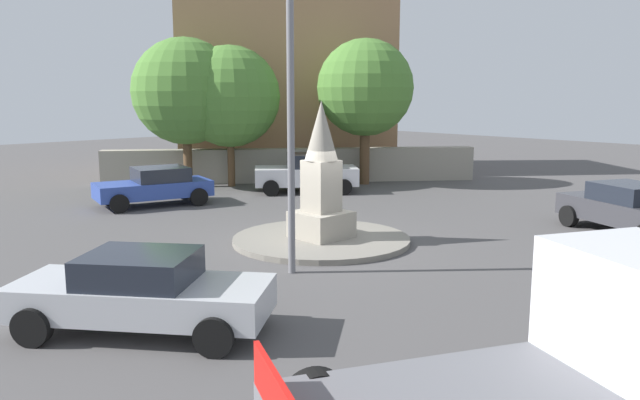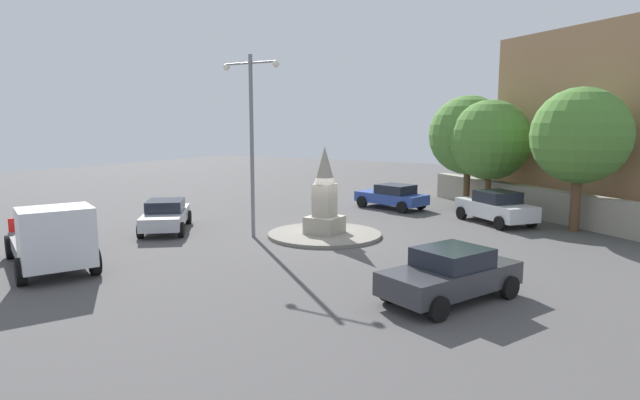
% 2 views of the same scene
% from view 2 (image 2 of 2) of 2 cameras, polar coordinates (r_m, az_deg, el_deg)
% --- Properties ---
extents(ground_plane, '(80.00, 80.00, 0.00)m').
position_cam_2_polar(ground_plane, '(22.67, 0.49, -3.88)').
color(ground_plane, '#4F4C4C').
extents(traffic_island, '(4.80, 4.80, 0.14)m').
position_cam_2_polar(traffic_island, '(22.66, 0.49, -3.70)').
color(traffic_island, gray).
rests_on(traffic_island, ground).
extents(monument, '(1.35, 1.35, 3.66)m').
position_cam_2_polar(monument, '(22.38, 0.49, 0.32)').
color(monument, '#9E9687').
rests_on(monument, traffic_island).
extents(streetlamp, '(2.79, 0.28, 7.49)m').
position_cam_2_polar(streetlamp, '(22.19, -7.32, 7.59)').
color(streetlamp, slate).
rests_on(streetlamp, ground).
extents(car_silver_parked_left, '(3.98, 4.39, 1.37)m').
position_cam_2_polar(car_silver_parked_left, '(24.67, -16.15, -1.54)').
color(car_silver_parked_left, '#B7BABF').
rests_on(car_silver_parked_left, ground).
extents(car_dark_grey_waiting, '(3.18, 4.43, 1.45)m').
position_cam_2_polar(car_dark_grey_waiting, '(14.96, 13.80, -7.66)').
color(car_dark_grey_waiting, '#38383D').
rests_on(car_dark_grey_waiting, ground).
extents(car_white_far_side, '(4.30, 3.92, 1.56)m').
position_cam_2_polar(car_white_far_side, '(26.71, 18.26, -0.72)').
color(car_white_far_side, silver).
rests_on(car_white_far_side, ground).
extents(car_blue_passing, '(4.26, 2.70, 1.37)m').
position_cam_2_polar(car_blue_passing, '(29.95, 7.72, 0.43)').
color(car_blue_passing, '#2D479E').
rests_on(car_blue_passing, ground).
extents(truck_white_approaching, '(5.65, 4.10, 2.24)m').
position_cam_2_polar(truck_white_approaching, '(19.18, -26.66, -3.87)').
color(truck_white_approaching, silver).
rests_on(truck_white_approaching, ground).
extents(stone_boundary_wall, '(13.75, 10.61, 1.51)m').
position_cam_2_polar(stone_boundary_wall, '(29.03, 22.33, -0.29)').
color(stone_boundary_wall, '#9E9687').
rests_on(stone_boundary_wall, ground).
extents(corner_building, '(12.31, 11.58, 9.47)m').
position_cam_2_polar(corner_building, '(32.32, 28.92, 7.21)').
color(corner_building, '#A87A56').
rests_on(corner_building, ground).
extents(tree_near_wall, '(4.18, 4.18, 6.30)m').
position_cam_2_polar(tree_near_wall, '(25.86, 26.03, 6.16)').
color(tree_near_wall, brown).
rests_on(tree_near_wall, ground).
extents(tree_mid_cluster, '(4.46, 4.46, 6.28)m').
position_cam_2_polar(tree_mid_cluster, '(31.51, 15.59, 6.67)').
color(tree_mid_cluster, brown).
rests_on(tree_mid_cluster, ground).
extents(tree_far_corner, '(4.28, 4.28, 5.98)m').
position_cam_2_polar(tree_far_corner, '(30.08, 17.71, 6.11)').
color(tree_far_corner, brown).
rests_on(tree_far_corner, ground).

